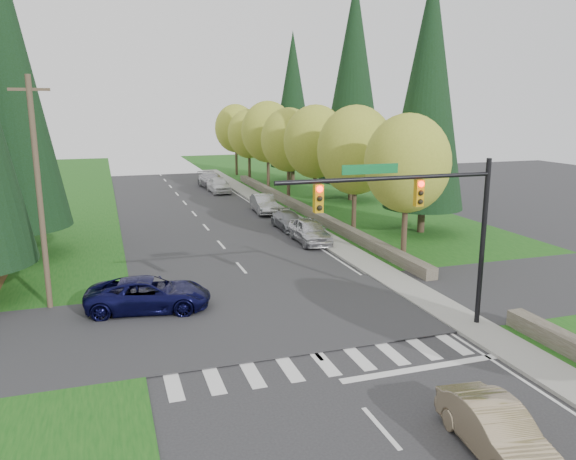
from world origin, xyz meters
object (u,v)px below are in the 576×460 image
parked_car_a (310,231)px  parked_car_d (219,185)px  parked_car_c (264,204)px  parked_car_b (289,221)px  parked_car_e (212,180)px  suv_navy (149,294)px  sedan_champagne (496,430)px

parked_car_a → parked_car_d: bearing=95.1°
parked_car_a → parked_car_c: size_ratio=1.02×
parked_car_a → parked_car_b: size_ratio=1.09×
parked_car_c → parked_car_e: 15.69m
suv_navy → parked_car_d: (9.55, 32.15, 0.05)m
suv_navy → parked_car_d: 33.54m
parked_car_b → parked_car_c: size_ratio=0.93×
parked_car_b → parked_car_e: bearing=92.6°
sedan_champagne → parked_car_e: size_ratio=0.74×
suv_navy → parked_car_e: parked_car_e is taller
parked_car_a → parked_car_c: bearing=91.5°
parked_car_b → sedan_champagne: bearing=-98.1°
sedan_champagne → parked_car_a: parked_car_a is taller
parked_car_d → sedan_champagne: bearing=-94.0°
parked_car_c → parked_car_e: bearing=98.4°
parked_car_a → parked_car_c: (0.00, 10.86, -0.04)m
parked_car_b → parked_car_e: size_ratio=0.78×
parked_car_b → parked_car_d: parked_car_d is taller
sedan_champagne → suv_navy: (-7.59, 13.36, 0.07)m
suv_navy → parked_car_a: size_ratio=1.14×
parked_car_d → parked_car_e: 3.67m
parked_car_a → parked_car_b: 4.34m
parked_car_a → parked_car_e: bearing=94.6°
parked_car_b → parked_car_a: bearing=-91.0°
parked_car_b → parked_car_e: (-1.40, 22.15, 0.17)m
parked_car_a → suv_navy: bearing=-138.0°
suv_navy → parked_car_c: 22.98m
sedan_champagne → parked_car_a: 22.94m
parked_car_a → parked_car_d: 22.86m
sedan_champagne → parked_car_c: bearing=90.1°
sedan_champagne → parked_car_a: (3.36, 22.69, 0.13)m
parked_car_d → suv_navy: bearing=-108.1°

